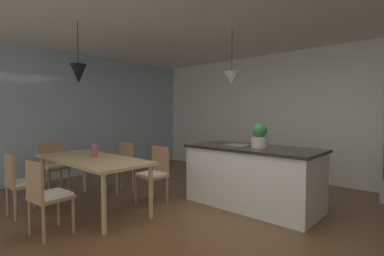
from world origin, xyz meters
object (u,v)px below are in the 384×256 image
Objects in this scene: dining_table at (92,163)px; kitchen_island at (252,176)px; potted_plant_on_island at (260,136)px; chair_near_right at (47,194)px; chair_near_left at (21,182)px; chair_window_end at (54,165)px; chair_far_right at (154,173)px; chair_far_left at (121,165)px; vase_on_dining_table at (94,151)px.

dining_table is 1.01× the size of kitchen_island.
potted_plant_on_island is (1.78, 1.69, 0.39)m from dining_table.
chair_near_left is at bearing -179.99° from chair_near_right.
kitchen_island is at bearing 45.32° from dining_table.
chair_window_end is 1.99m from chair_near_right.
chair_near_left reaches higher than dining_table.
kitchen_island reaches higher than dining_table.
chair_far_right is 1.83m from chair_near_left.
potted_plant_on_island reaches higher than chair_near_left.
chair_near_right is 1.00× the size of chair_far_left.
chair_near_right is at bearing -118.17° from potted_plant_on_island.
chair_window_end reaches higher than dining_table.
potted_plant_on_island reaches higher than kitchen_island.
chair_far_left reaches higher than dining_table.
vase_on_dining_table reaches higher than chair_near_right.
chair_window_end is 4.42× the size of vase_on_dining_table.
kitchen_island is at bearing 29.05° from chair_window_end.
vase_on_dining_table is at bearing 104.39° from dining_table.
chair_far_left is 2.30m from kitchen_island.
dining_table is at bearing -75.61° from vase_on_dining_table.
chair_far_right is 1.00× the size of chair_far_left.
kitchen_island is (3.04, 1.69, -0.01)m from chair_window_end.
potted_plant_on_island is at bearing 61.83° from chair_near_right.
dining_table is 0.94m from chair_far_right.
chair_window_end is at bearing -179.99° from dining_table.
chair_near_left is 1.00× the size of chair_far_left.
dining_table is at bearing -60.43° from chair_far_left.
vase_on_dining_table is at bearing 62.69° from chair_near_left.
chair_near_left is at bearing -119.46° from chair_far_right.
kitchen_island reaches higher than chair_far_right.
chair_far_left is 2.48m from potted_plant_on_island.
chair_far_right is at bearing 60.53° from dining_table.
kitchen_island is at bearing 22.79° from chair_far_left.
chair_far_right is 1.59m from chair_near_right.
chair_near_left is 3.26m from kitchen_island.
chair_window_end is at bearing 139.10° from chair_near_left.
kitchen_island is (1.67, 1.69, -0.22)m from dining_table.
chair_window_end is 1.22m from chair_near_left.
potted_plant_on_island is at bearing 21.72° from chair_far_left.
chair_window_end is at bearing -151.85° from potted_plant_on_island.
chair_far_left is (-0.91, 1.59, 0.00)m from chair_near_right.
chair_window_end is at bearing -177.88° from vase_on_dining_table.
chair_far_right and chair_near_left have the same top height.
chair_near_right is (0.45, -0.80, -0.21)m from dining_table.
chair_far_right and chair_near_right have the same top height.
chair_far_left is (-0.45, 0.80, -0.21)m from dining_table.
kitchen_island is 5.51× the size of potted_plant_on_island.
vase_on_dining_table is at bearing 2.12° from chair_window_end.
chair_far_right is 1.00× the size of chair_near_left.
chair_far_right is at bearing -143.83° from kitchen_island.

